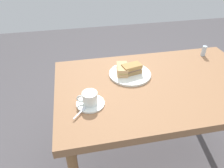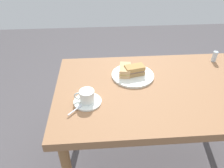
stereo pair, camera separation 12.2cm
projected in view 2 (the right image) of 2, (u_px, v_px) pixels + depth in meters
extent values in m
plane|color=#514D50|center=(149.00, 162.00, 1.69)|extent=(6.00, 6.00, 0.00)
cube|color=#986946|center=(161.00, 90.00, 1.26)|extent=(1.26, 0.76, 0.05)
cylinder|color=#9A6A3F|center=(211.00, 100.00, 1.77)|extent=(0.05, 0.05, 0.71)
cylinder|color=#9A6A3F|center=(76.00, 106.00, 1.71)|extent=(0.05, 0.05, 0.71)
cylinder|color=white|center=(133.00, 75.00, 1.34)|extent=(0.27, 0.27, 0.01)
cube|color=#AE844F|center=(134.00, 73.00, 1.33)|extent=(0.13, 0.09, 0.02)
cube|color=#7E5E4E|center=(135.00, 70.00, 1.31)|extent=(0.12, 0.09, 0.01)
cube|color=#B18548|center=(135.00, 68.00, 1.30)|extent=(0.13, 0.09, 0.02)
cube|color=tan|center=(125.00, 72.00, 1.33)|extent=(0.09, 0.13, 0.02)
cube|color=#D3C377|center=(125.00, 70.00, 1.32)|extent=(0.08, 0.12, 0.01)
cube|color=tan|center=(125.00, 68.00, 1.31)|extent=(0.09, 0.13, 0.02)
cylinder|color=white|center=(88.00, 102.00, 1.13)|extent=(0.15, 0.15, 0.01)
cylinder|color=white|center=(87.00, 96.00, 1.11)|extent=(0.08, 0.08, 0.07)
cylinder|color=#B47147|center=(87.00, 92.00, 1.09)|extent=(0.07, 0.07, 0.01)
torus|color=white|center=(78.00, 96.00, 1.11)|extent=(0.05, 0.01, 0.05)
cube|color=silver|center=(73.00, 111.00, 1.06)|extent=(0.06, 0.06, 0.00)
ellipsoid|color=silver|center=(80.00, 106.00, 1.09)|extent=(0.03, 0.03, 0.01)
cylinder|color=silver|center=(215.00, 56.00, 1.47)|extent=(0.03, 0.03, 0.08)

